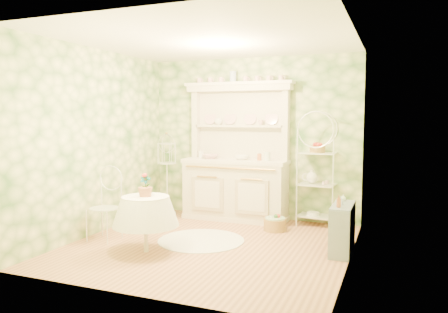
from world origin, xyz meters
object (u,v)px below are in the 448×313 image
at_px(round_table, 146,223).
at_px(birdcage_stand, 167,177).
at_px(side_shelf, 342,230).
at_px(bakers_rack, 317,171).
at_px(floor_basket, 275,223).
at_px(kitchen_dresser, 235,151).
at_px(cafe_chair, 104,208).

bearing_deg(round_table, birdcage_stand, 111.84).
relative_size(side_shelf, round_table, 0.87).
height_order(bakers_rack, floor_basket, bakers_rack).
bearing_deg(kitchen_dresser, floor_basket, -30.45).
xyz_separation_m(side_shelf, floor_basket, (-1.07, 0.72, -0.17)).
bearing_deg(bakers_rack, cafe_chair, -137.58).
height_order(bakers_rack, birdcage_stand, bakers_rack).
distance_m(birdcage_stand, floor_basket, 2.16).
distance_m(bakers_rack, round_table, 2.86).
height_order(round_table, floor_basket, round_table).
bearing_deg(side_shelf, round_table, -161.60).
bearing_deg(birdcage_stand, side_shelf, -19.39).
bearing_deg(kitchen_dresser, side_shelf, -32.52).
bearing_deg(side_shelf, cafe_chair, -171.09).
bearing_deg(birdcage_stand, kitchen_dresser, 4.69).
height_order(side_shelf, round_table, round_table).
bearing_deg(bakers_rack, kitchen_dresser, -170.36).
distance_m(round_table, cafe_chair, 0.86).
relative_size(bakers_rack, cafe_chair, 1.90).
bearing_deg(side_shelf, bakers_rack, 110.25).
bearing_deg(kitchen_dresser, bakers_rack, 4.03).
relative_size(kitchen_dresser, side_shelf, 3.47).
height_order(kitchen_dresser, bakers_rack, kitchen_dresser).
bearing_deg(birdcage_stand, cafe_chair, -90.78).
bearing_deg(round_table, side_shelf, 21.14).
distance_m(side_shelf, floor_basket, 1.30).
bearing_deg(floor_basket, birdcage_stand, 169.61).
bearing_deg(floor_basket, cafe_chair, -146.57).
distance_m(cafe_chair, floor_basket, 2.51).
relative_size(side_shelf, floor_basket, 1.82).
xyz_separation_m(kitchen_dresser, cafe_chair, (-1.26, -1.85, -0.69)).
xyz_separation_m(kitchen_dresser, bakers_rack, (1.33, 0.09, -0.28)).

